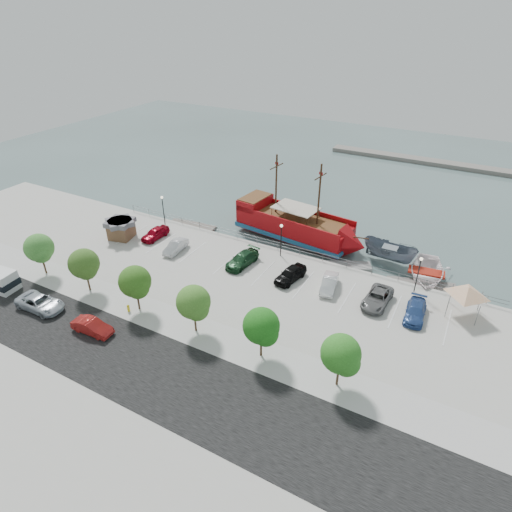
% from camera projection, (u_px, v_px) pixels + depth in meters
% --- Properties ---
extents(ground, '(160.00, 160.00, 0.00)m').
position_uv_depth(ground, '(255.00, 289.00, 48.34)').
color(ground, '#465957').
extents(land_slab, '(100.00, 58.00, 1.20)m').
position_uv_depth(land_slab, '(123.00, 425.00, 32.26)').
color(land_slab, '#ABAAA0').
rests_on(land_slab, ground).
extents(street, '(100.00, 8.00, 0.04)m').
position_uv_depth(street, '(164.00, 376.00, 35.73)').
color(street, black).
rests_on(street, land_slab).
extents(sidewalk, '(100.00, 4.00, 0.05)m').
position_uv_depth(sidewalk, '(205.00, 334.00, 40.26)').
color(sidewalk, '#B4B4B4').
rests_on(sidewalk, land_slab).
extents(seawall_railing, '(50.00, 0.06, 1.00)m').
position_uv_depth(seawall_railing, '(285.00, 247.00, 53.45)').
color(seawall_railing, slate).
rests_on(seawall_railing, land_slab).
extents(far_shore, '(40.00, 3.00, 0.80)m').
position_uv_depth(far_shore, '(430.00, 162.00, 85.61)').
color(far_shore, slate).
rests_on(far_shore, ground).
extents(pirate_ship, '(18.82, 7.24, 11.73)m').
position_uv_depth(pirate_ship, '(302.00, 228.00, 56.96)').
color(pirate_ship, '#94070C').
rests_on(pirate_ship, ground).
extents(patrol_boat, '(7.22, 3.75, 2.66)m').
position_uv_depth(patrol_boat, '(389.00, 254.00, 52.49)').
color(patrol_boat, slate).
rests_on(patrol_boat, ground).
extents(speedboat, '(6.44, 8.38, 1.61)m').
position_uv_depth(speedboat, '(426.00, 274.00, 49.51)').
color(speedboat, white).
rests_on(speedboat, ground).
extents(dock_west, '(7.16, 2.69, 0.40)m').
position_uv_depth(dock_west, '(192.00, 226.00, 61.49)').
color(dock_west, '#696259').
rests_on(dock_west, ground).
extents(dock_mid, '(6.73, 4.45, 0.37)m').
position_uv_depth(dock_mid, '(344.00, 266.00, 52.21)').
color(dock_mid, gray).
rests_on(dock_mid, ground).
extents(dock_east, '(7.84, 4.14, 0.43)m').
position_uv_depth(dock_east, '(421.00, 286.00, 48.45)').
color(dock_east, slate).
rests_on(dock_east, ground).
extents(shed, '(3.72, 3.72, 2.55)m').
position_uv_depth(shed, '(121.00, 228.00, 56.11)').
color(shed, brown).
rests_on(shed, land_slab).
extents(canopy_tent, '(4.46, 4.46, 3.66)m').
position_uv_depth(canopy_tent, '(469.00, 287.00, 41.32)').
color(canopy_tent, slate).
rests_on(canopy_tent, land_slab).
extents(street_van, '(5.33, 2.63, 1.45)m').
position_uv_depth(street_van, '(40.00, 303.00, 43.24)').
color(street_van, '#ACB5BE').
rests_on(street_van, street).
extents(street_sedan, '(4.23, 1.69, 1.37)m').
position_uv_depth(street_sedan, '(92.00, 327.00, 40.14)').
color(street_sedan, maroon).
rests_on(street_sedan, street).
extents(fire_hydrant, '(0.28, 0.28, 0.81)m').
position_uv_depth(fire_hydrant, '(128.00, 308.00, 43.00)').
color(fire_hydrant, yellow).
rests_on(fire_hydrant, sidewalk).
extents(lamp_post_left, '(0.36, 0.36, 4.28)m').
position_uv_depth(lamp_post_left, '(163.00, 205.00, 58.60)').
color(lamp_post_left, black).
rests_on(lamp_post_left, land_slab).
extents(lamp_post_mid, '(0.36, 0.36, 4.28)m').
position_uv_depth(lamp_post_mid, '(281.00, 234.00, 51.24)').
color(lamp_post_mid, black).
rests_on(lamp_post_mid, land_slab).
extents(lamp_post_right, '(0.36, 0.36, 4.28)m').
position_uv_depth(lamp_post_right, '(419.00, 268.00, 44.69)').
color(lamp_post_right, black).
rests_on(lamp_post_right, land_slab).
extents(tree_a, '(3.30, 3.20, 5.00)m').
position_uv_depth(tree_a, '(40.00, 249.00, 47.47)').
color(tree_a, '#473321').
rests_on(tree_a, sidewalk).
extents(tree_b, '(3.30, 3.20, 5.00)m').
position_uv_depth(tree_b, '(84.00, 265.00, 44.61)').
color(tree_b, '#473321').
rests_on(tree_b, sidewalk).
extents(tree_c, '(3.30, 3.20, 5.00)m').
position_uv_depth(tree_c, '(136.00, 283.00, 41.74)').
color(tree_c, '#473321').
rests_on(tree_c, sidewalk).
extents(tree_d, '(3.30, 3.20, 5.00)m').
position_uv_depth(tree_d, '(194.00, 304.00, 38.88)').
color(tree_d, '#473321').
rests_on(tree_d, sidewalk).
extents(tree_e, '(3.30, 3.20, 5.00)m').
position_uv_depth(tree_e, '(262.00, 328.00, 36.01)').
color(tree_e, '#473321').
rests_on(tree_e, sidewalk).
extents(tree_f, '(3.30, 3.20, 5.00)m').
position_uv_depth(tree_f, '(342.00, 356.00, 33.15)').
color(tree_f, '#473321').
rests_on(tree_f, sidewalk).
extents(parked_car_a, '(1.93, 4.33, 1.45)m').
position_uv_depth(parked_car_a, '(155.00, 233.00, 56.26)').
color(parked_car_a, maroon).
rests_on(parked_car_a, land_slab).
extents(parked_car_b, '(1.73, 4.16, 1.34)m').
position_uv_depth(parked_car_b, '(176.00, 247.00, 53.31)').
color(parked_car_b, '#BABABD').
rests_on(parked_car_b, land_slab).
extents(parked_car_d, '(2.63, 5.21, 1.45)m').
position_uv_depth(parked_car_d, '(242.00, 259.00, 50.55)').
color(parked_car_d, '#163D20').
rests_on(parked_car_d, land_slab).
extents(parked_car_e, '(2.67, 4.79, 1.54)m').
position_uv_depth(parked_car_e, '(290.00, 274.00, 47.74)').
color(parked_car_e, black).
rests_on(parked_car_e, land_slab).
extents(parked_car_f, '(2.23, 4.46, 1.41)m').
position_uv_depth(parked_car_f, '(329.00, 283.00, 46.28)').
color(parked_car_f, white).
rests_on(parked_car_f, land_slab).
extents(parked_car_g, '(2.61, 5.15, 1.39)m').
position_uv_depth(parked_car_g, '(377.00, 298.00, 43.97)').
color(parked_car_g, slate).
rests_on(parked_car_g, land_slab).
extents(parked_car_h, '(2.13, 4.70, 1.34)m').
position_uv_depth(parked_car_h, '(415.00, 311.00, 42.14)').
color(parked_car_h, '#2E4D8B').
rests_on(parked_car_h, land_slab).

